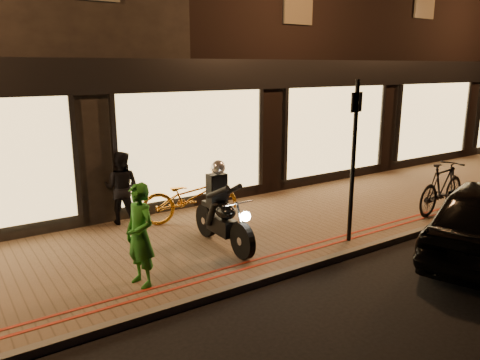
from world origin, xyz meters
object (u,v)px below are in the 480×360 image
(bicycle_gold, at_px, (190,197))
(motorcycle, at_px, (222,214))
(person_green, at_px, (140,235))
(sign_post, at_px, (354,153))

(bicycle_gold, bearing_deg, motorcycle, -169.55)
(motorcycle, bearing_deg, bicycle_gold, 85.51)
(motorcycle, relative_size, person_green, 1.23)
(motorcycle, height_order, bicycle_gold, motorcycle)
(motorcycle, xyz_separation_m, bicycle_gold, (0.16, 1.54, -0.08))
(sign_post, height_order, bicycle_gold, sign_post)
(sign_post, xyz_separation_m, bicycle_gold, (-1.99, 2.64, -1.14))
(bicycle_gold, height_order, person_green, person_green)
(motorcycle, distance_m, person_green, 1.95)
(sign_post, relative_size, person_green, 1.90)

